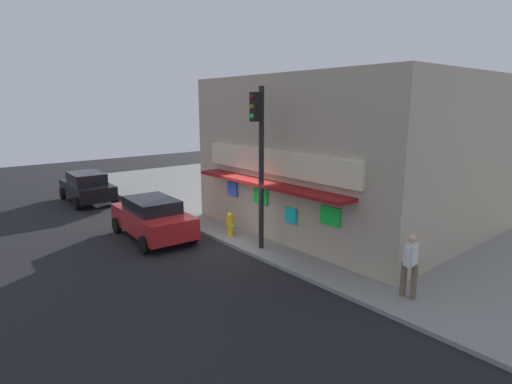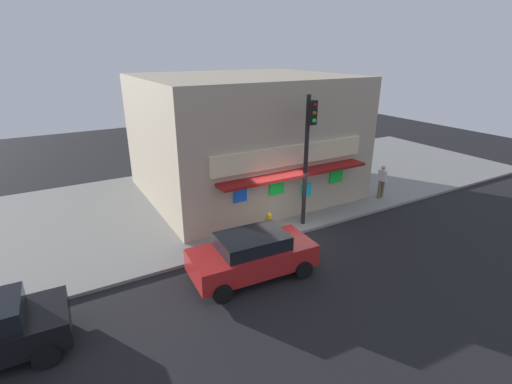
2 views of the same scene
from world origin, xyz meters
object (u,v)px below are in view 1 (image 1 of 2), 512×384
Objects in this scene: fire_hydrant at (230,224)px; parked_car_black at (87,187)px; pedestrian at (410,264)px; trash_can at (297,231)px; parked_car_red at (152,217)px; traffic_light at (259,148)px.

parked_car_black is at bearing -167.24° from fire_hydrant.
pedestrian reaches higher than parked_car_black.
pedestrian reaches higher than trash_can.
parked_car_red is 1.01× the size of parked_car_black.
fire_hydrant is at bearing 47.49° from parked_car_red.
pedestrian is (5.38, 0.62, -2.62)m from traffic_light.
parked_car_black reaches higher than fire_hydrant.
pedestrian is at bearing 16.83° from parked_car_red.
traffic_light reaches higher than parked_car_black.
traffic_light is 3.56m from trash_can.
traffic_light is at bearing -173.48° from pedestrian.
parked_car_black is at bearing -169.46° from traffic_light.
traffic_light is 5.99× the size of fire_hydrant.
trash_can is 0.46× the size of pedestrian.
fire_hydrant is 10.17m from parked_car_black.
parked_car_red is at bearing -132.51° from fire_hydrant.
parked_car_black reaches higher than parked_car_red.
fire_hydrant is 0.54× the size of pedestrian.
parked_car_red is at bearing -0.01° from parked_car_black.
pedestrian is (7.20, 0.55, 0.49)m from fire_hydrant.
trash_can is at bearing 17.40° from parked_car_black.
traffic_light reaches higher than fire_hydrant.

